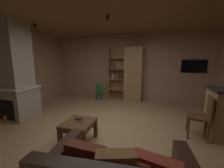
% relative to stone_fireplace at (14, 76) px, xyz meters
% --- Properties ---
extents(floor, '(6.55, 5.84, 0.02)m').
position_rel_stone_fireplace_xyz_m(floor, '(2.73, 0.01, -1.22)').
color(floor, tan).
rests_on(floor, ground).
extents(wall_back, '(6.67, 0.06, 2.67)m').
position_rel_stone_fireplace_xyz_m(wall_back, '(2.73, 2.96, 0.13)').
color(wall_back, tan).
rests_on(wall_back, ground).
extents(ceiling, '(6.55, 5.84, 0.02)m').
position_rel_stone_fireplace_xyz_m(ceiling, '(2.73, 0.01, 1.47)').
color(ceiling, brown).
extents(window_pane_back, '(0.60, 0.01, 0.75)m').
position_rel_stone_fireplace_xyz_m(window_pane_back, '(2.35, 2.93, -0.10)').
color(window_pane_back, white).
extents(stone_fireplace, '(1.04, 0.84, 2.67)m').
position_rel_stone_fireplace_xyz_m(stone_fireplace, '(0.00, 0.00, 0.00)').
color(stone_fireplace, tan).
rests_on(stone_fireplace, ground).
extents(bookshelf_cabinet, '(1.36, 0.41, 2.16)m').
position_rel_stone_fireplace_xyz_m(bookshelf_cabinet, '(2.86, 2.69, -0.14)').
color(bookshelf_cabinet, '#A87F51').
rests_on(bookshelf_cabinet, ground).
extents(coffee_table, '(0.58, 0.61, 0.43)m').
position_rel_stone_fireplace_xyz_m(coffee_table, '(2.32, -0.59, -0.87)').
color(coffee_table, brown).
rests_on(coffee_table, ground).
extents(table_book_0, '(0.13, 0.09, 0.02)m').
position_rel_stone_fireplace_xyz_m(table_book_0, '(2.33, -0.56, -0.77)').
color(table_book_0, '#B22D2D').
rests_on(table_book_0, coffee_table).
extents(table_book_1, '(0.15, 0.11, 0.02)m').
position_rel_stone_fireplace_xyz_m(table_book_1, '(2.30, -0.53, -0.75)').
color(table_book_1, black).
rests_on(table_book_1, coffee_table).
extents(dining_chair, '(0.48, 0.48, 0.92)m').
position_rel_stone_fireplace_xyz_m(dining_chair, '(4.75, 0.28, -0.68)').
color(dining_chair, brown).
rests_on(dining_chair, ground).
extents(potted_floor_plant, '(0.31, 0.34, 0.73)m').
position_rel_stone_fireplace_xyz_m(potted_floor_plant, '(1.56, 2.44, -0.85)').
color(potted_floor_plant, '#4C4C51').
rests_on(potted_floor_plant, ground).
extents(wall_mounted_tv, '(0.86, 0.06, 0.48)m').
position_rel_stone_fireplace_xyz_m(wall_mounted_tv, '(5.16, 2.90, 0.22)').
color(wall_mounted_tv, black).
extents(track_light_spot_0, '(0.07, 0.07, 0.09)m').
position_rel_stone_fireplace_xyz_m(track_light_spot_0, '(0.48, 0.40, 1.39)').
color(track_light_spot_0, black).
extents(track_light_spot_1, '(0.07, 0.07, 0.09)m').
position_rel_stone_fireplace_xyz_m(track_light_spot_1, '(2.66, 0.31, 1.39)').
color(track_light_spot_1, black).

